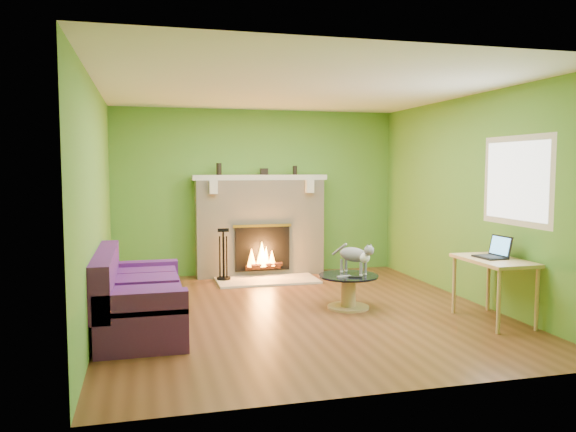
% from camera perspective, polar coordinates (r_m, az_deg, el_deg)
% --- Properties ---
extents(floor, '(5.00, 5.00, 0.00)m').
position_cam_1_polar(floor, '(6.74, 1.16, -9.63)').
color(floor, brown).
rests_on(floor, ground).
extents(ceiling, '(5.00, 5.00, 0.00)m').
position_cam_1_polar(ceiling, '(6.58, 1.20, 12.86)').
color(ceiling, white).
rests_on(ceiling, wall_back).
extents(wall_back, '(5.00, 0.00, 5.00)m').
position_cam_1_polar(wall_back, '(8.96, -3.11, 2.43)').
color(wall_back, '#569631').
rests_on(wall_back, floor).
extents(wall_front, '(5.00, 0.00, 5.00)m').
position_cam_1_polar(wall_front, '(4.18, 10.40, -0.58)').
color(wall_front, '#569631').
rests_on(wall_front, floor).
extents(wall_left, '(0.00, 5.00, 5.00)m').
position_cam_1_polar(wall_left, '(6.31, -18.91, 1.09)').
color(wall_left, '#569631').
rests_on(wall_left, floor).
extents(wall_right, '(0.00, 5.00, 5.00)m').
position_cam_1_polar(wall_right, '(7.45, 18.10, 1.67)').
color(wall_right, '#569631').
rests_on(wall_right, floor).
extents(window_frame, '(0.00, 1.20, 1.20)m').
position_cam_1_polar(window_frame, '(6.70, 22.22, 3.34)').
color(window_frame, silver).
rests_on(window_frame, wall_right).
extents(window_pane, '(0.00, 1.06, 1.06)m').
position_cam_1_polar(window_pane, '(6.69, 22.16, 3.34)').
color(window_pane, white).
rests_on(window_pane, wall_right).
extents(fireplace, '(2.10, 0.46, 1.58)m').
position_cam_1_polar(fireplace, '(8.82, -2.86, -1.05)').
color(fireplace, '#C0B79F').
rests_on(fireplace, floor).
extents(hearth, '(1.50, 0.75, 0.03)m').
position_cam_1_polar(hearth, '(8.44, -2.13, -6.53)').
color(hearth, beige).
rests_on(hearth, floor).
extents(mantel, '(2.10, 0.28, 0.08)m').
position_cam_1_polar(mantel, '(8.75, -2.85, 3.94)').
color(mantel, beige).
rests_on(mantel, fireplace).
extents(sofa, '(0.87, 1.86, 0.83)m').
position_cam_1_polar(sofa, '(6.14, -15.19, -8.13)').
color(sofa, '#551B68').
rests_on(sofa, floor).
extents(coffee_table, '(0.72, 0.72, 0.41)m').
position_cam_1_polar(coffee_table, '(6.85, 6.15, -7.39)').
color(coffee_table, tan).
rests_on(coffee_table, floor).
extents(desk, '(0.55, 0.95, 0.70)m').
position_cam_1_polar(desk, '(6.57, 20.20, -4.83)').
color(desk, tan).
rests_on(desk, floor).
extents(cat, '(0.49, 0.65, 0.39)m').
position_cam_1_polar(cat, '(6.86, 6.66, -4.28)').
color(cat, slate).
rests_on(cat, coffee_table).
extents(remote_silver, '(0.18, 0.07, 0.02)m').
position_cam_1_polar(remote_silver, '(6.67, 5.71, -6.13)').
color(remote_silver, gray).
rests_on(remote_silver, coffee_table).
extents(remote_black, '(0.16, 0.11, 0.02)m').
position_cam_1_polar(remote_black, '(6.66, 6.87, -6.17)').
color(remote_black, black).
rests_on(remote_black, coffee_table).
extents(laptop, '(0.32, 0.35, 0.25)m').
position_cam_1_polar(laptop, '(6.57, 19.86, -2.97)').
color(laptop, black).
rests_on(laptop, desk).
extents(fire_tools, '(0.21, 0.21, 0.77)m').
position_cam_1_polar(fire_tools, '(8.40, -6.57, -3.84)').
color(fire_tools, black).
rests_on(fire_tools, hearth).
extents(mantel_vase_left, '(0.08, 0.08, 0.18)m').
position_cam_1_polar(mantel_vase_left, '(8.67, -7.03, 4.76)').
color(mantel_vase_left, black).
rests_on(mantel_vase_left, mantel).
extents(mantel_vase_right, '(0.07, 0.07, 0.14)m').
position_cam_1_polar(mantel_vase_right, '(8.91, 0.70, 4.67)').
color(mantel_vase_right, black).
rests_on(mantel_vase_right, mantel).
extents(mantel_box, '(0.12, 0.08, 0.10)m').
position_cam_1_polar(mantel_box, '(8.79, -2.46, 4.53)').
color(mantel_box, black).
rests_on(mantel_box, mantel).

